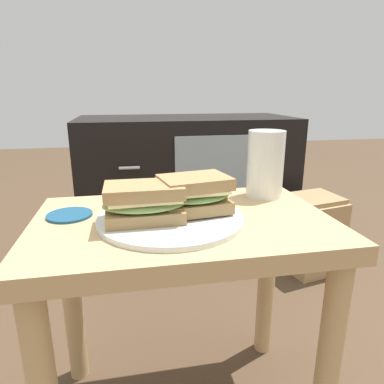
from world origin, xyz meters
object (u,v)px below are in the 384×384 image
at_px(beer_glass, 265,166).
at_px(paper_bag, 312,234).
at_px(sandwich_front, 144,203).
at_px(coaster, 70,215).
at_px(plate, 171,218).
at_px(sandwich_back, 195,194).
at_px(tv_cabinet, 187,179).

distance_m(beer_glass, paper_bag, 0.70).
bearing_deg(sandwich_front, coaster, 152.37).
relative_size(plate, paper_bag, 0.87).
bearing_deg(sandwich_back, tv_cabinet, 81.01).
height_order(plate, sandwich_back, sandwich_back).
relative_size(plate, beer_glass, 1.81).
height_order(sandwich_front, beer_glass, beer_glass).
distance_m(tv_cabinet, paper_bag, 0.61).
height_order(plate, beer_glass, beer_glass).
relative_size(sandwich_back, paper_bag, 0.48).
xyz_separation_m(sandwich_back, beer_glass, (0.18, 0.10, 0.02)).
distance_m(sandwich_back, paper_bag, 0.86).
relative_size(sandwich_back, coaster, 1.72).
bearing_deg(paper_bag, sandwich_front, -140.26).
distance_m(sandwich_front, beer_glass, 0.31).
height_order(plate, coaster, plate).
height_order(sandwich_back, coaster, sandwich_back).
bearing_deg(coaster, tv_cabinet, 66.80).
bearing_deg(beer_glass, sandwich_front, -155.02).
bearing_deg(sandwich_front, paper_bag, 39.74).
distance_m(tv_cabinet, sandwich_back, 0.98).
relative_size(beer_glass, coaster, 1.74).
relative_size(tv_cabinet, sandwich_front, 6.45).
xyz_separation_m(sandwich_front, sandwich_back, (0.10, 0.03, 0.00)).
xyz_separation_m(coaster, paper_bag, (0.81, 0.49, -0.31)).
bearing_deg(beer_glass, sandwich_back, -150.24).
distance_m(coaster, paper_bag, 1.00).
height_order(sandwich_back, paper_bag, sandwich_back).
distance_m(plate, coaster, 0.20).
bearing_deg(paper_bag, plate, -138.82).
height_order(tv_cabinet, beer_glass, beer_glass).
bearing_deg(plate, sandwich_front, -165.20).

